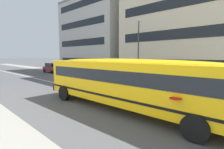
{
  "coord_description": "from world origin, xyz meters",
  "views": [
    {
      "loc": [
        8.89,
        -8.64,
        2.86
      ],
      "look_at": [
        1.47,
        -0.89,
        1.67
      ],
      "focal_mm": 27.18,
      "sensor_mm": 36.0,
      "label": 1
    }
  ],
  "objects": [
    {
      "name": "sidewalk_far",
      "position": [
        0.0,
        7.64,
        0.01
      ],
      "size": [
        120.0,
        3.0,
        0.01
      ],
      "primitive_type": "cube",
      "color": "gray",
      "rests_on": "ground_plane"
    },
    {
      "name": "ground_plane",
      "position": [
        0.0,
        0.0,
        0.0
      ],
      "size": [
        400.0,
        400.0,
        0.0
      ],
      "primitive_type": "plane",
      "color": "#4C4C4F"
    },
    {
      "name": "school_bus",
      "position": [
        3.43,
        -1.77,
        1.61
      ],
      "size": [
        12.18,
        2.89,
        2.71
      ],
      "rotation": [
        0.0,
        0.0,
        0.03
      ],
      "color": "yellow",
      "rests_on": "ground_plane"
    },
    {
      "name": "lane_centreline",
      "position": [
        0.0,
        0.0,
        0.0
      ],
      "size": [
        110.0,
        0.16,
        0.01
      ],
      "primitive_type": "cube",
      "color": "silver",
      "rests_on": "ground_plane"
    },
    {
      "name": "apartment_block_far_left",
      "position": [
        -15.77,
        15.61,
        6.65
      ],
      "size": [
        14.44,
        12.99,
        13.3
      ],
      "color": "#B7B7B2",
      "rests_on": "ground_plane"
    },
    {
      "name": "parked_car_silver_by_hydrant",
      "position": [
        -8.84,
        4.82,
        0.84
      ],
      "size": [
        3.98,
        2.04,
        1.64
      ],
      "rotation": [
        0.0,
        0.0,
        -0.05
      ],
      "color": "#B7BABF",
      "rests_on": "ground_plane"
    },
    {
      "name": "apartment_block_far_centre",
      "position": [
        0.3,
        15.54,
        8.25
      ],
      "size": [
        14.22,
        12.86,
        16.5
      ],
      "color": "beige",
      "rests_on": "ground_plane"
    },
    {
      "name": "parked_car_maroon_by_lamppost",
      "position": [
        -18.05,
        5.04,
        0.84
      ],
      "size": [
        3.94,
        1.95,
        1.64
      ],
      "rotation": [
        0.0,
        0.0,
        0.02
      ],
      "color": "maroon",
      "rests_on": "ground_plane"
    },
    {
      "name": "street_lamp",
      "position": [
        -2.01,
        6.94,
        4.31
      ],
      "size": [
        0.44,
        0.44,
        6.8
      ],
      "color": "#38383D",
      "rests_on": "ground_plane"
    }
  ]
}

